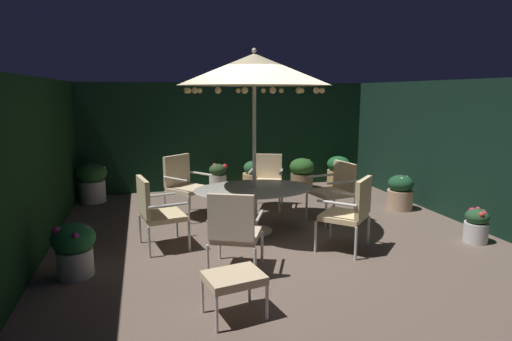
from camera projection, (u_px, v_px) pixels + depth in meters
ground_plane at (278, 239)px, 6.20m from camera, size 6.94×7.59×0.02m
hedge_backdrop_rear at (228, 136)px, 9.45m from camera, size 6.94×0.30×2.33m
hedge_backdrop_left at (20, 172)px, 5.14m from camera, size 0.30×7.59×2.33m
hedge_backdrop_right at (473, 152)px, 6.83m from camera, size 0.30×7.59×2.33m
patio_dining_table at (254, 195)px, 6.39m from camera, size 1.84×1.32×0.70m
patio_umbrella at (254, 70)px, 6.05m from camera, size 2.23×2.23×2.75m
patio_chair_north at (267, 177)px, 7.84m from camera, size 0.76×0.75×0.98m
patio_chair_northeast at (184, 182)px, 7.26m from camera, size 0.86×0.86×1.05m
patio_chair_east at (155, 209)px, 5.73m from camera, size 0.68×0.74×1.00m
patio_chair_southeast at (234, 229)px, 4.92m from camera, size 0.78×0.79×1.01m
patio_chair_south at (351, 209)px, 5.64m from camera, size 0.84×0.84×1.02m
patio_chair_southwest at (336, 187)px, 7.02m from camera, size 0.69×0.70×0.98m
ottoman_footrest at (234, 279)px, 4.00m from camera, size 0.61×0.52×0.44m
potted_plant_right_far at (338, 171)px, 9.67m from camera, size 0.52×0.52×0.68m
potted_plant_back_center at (400, 192)px, 7.72m from camera, size 0.46×0.46×0.64m
potted_plant_left_near at (254, 176)px, 9.21m from camera, size 0.49×0.49×0.65m
potted_plant_back_left at (302, 173)px, 9.39m from camera, size 0.55×0.55×0.68m
potted_plant_right_near at (476, 225)px, 6.03m from camera, size 0.33×0.33×0.49m
potted_plant_back_right at (74, 247)px, 4.90m from camera, size 0.50×0.50×0.63m
potted_plant_left_far at (218, 177)px, 9.07m from camera, size 0.39×0.37×0.62m
potted_plant_front_corner at (92, 181)px, 8.21m from camera, size 0.57×0.57×0.77m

